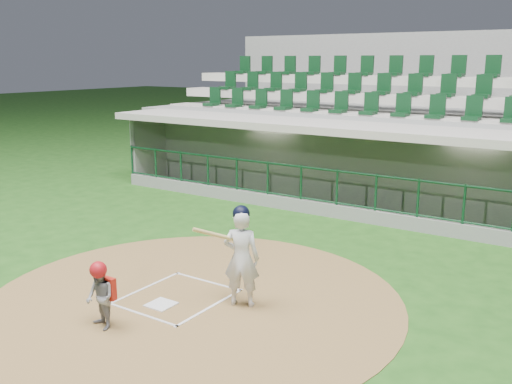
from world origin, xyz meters
The scene contains 8 objects.
ground centered at (0.00, 0.00, 0.00)m, with size 120.00×120.00×0.00m, color #1D4B15.
dirt_circle centered at (0.30, -0.20, 0.01)m, with size 7.20×7.20×0.01m, color brown.
home_plate centered at (0.00, -0.70, 0.02)m, with size 0.43×0.43×0.02m, color white.
batter_box_chalk centered at (0.00, -0.30, 0.02)m, with size 1.55×1.80×0.01m.
dugout_structure centered at (-0.02, 7.83, 0.96)m, with size 16.40×3.70×3.00m.
seating_deck centered at (0.00, 10.91, 1.42)m, with size 17.00×6.72×5.15m.
batter centered at (1.12, 0.07, 0.88)m, with size 0.89×0.94×1.74m.
catcher centered at (-0.17, -1.82, 0.56)m, with size 0.58×0.51×1.08m.
Camera 1 is at (6.32, -7.22, 4.04)m, focal length 40.00 mm.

